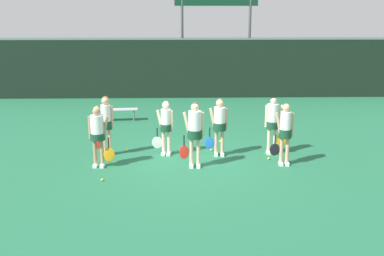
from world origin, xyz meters
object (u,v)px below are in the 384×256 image
Objects in this scene: tennis_ball_0 at (277,144)px; tennis_ball_1 at (220,141)px; player_0 at (98,132)px; tennis_ball_2 at (211,150)px; player_4 at (166,124)px; tennis_ball_3 at (269,159)px; tennis_ball_4 at (102,180)px; bench_courtside at (116,111)px; scoreboard at (216,1)px; player_6 at (273,121)px; player_2 at (285,130)px; player_3 at (106,121)px; player_1 at (195,129)px; tennis_ball_5 at (126,150)px; player_5 at (219,122)px.

tennis_ball_0 is 1.84m from tennis_ball_1.
player_0 reaches higher than tennis_ball_2.
player_0 is 1.04× the size of player_4.
tennis_ball_3 is 4.81m from tennis_ball_4.
bench_courtside is 4.95m from player_4.
scoreboard reaches higher than bench_courtside.
scoreboard is at bearing 74.70° from player_0.
player_6 is 25.27× the size of tennis_ball_3.
tennis_ball_0 is at bearing 86.73° from player_2.
player_4 is at bearing -102.18° from scoreboard.
tennis_ball_4 is at bearing -106.74° from scoreboard.
tennis_ball_1 is 1.01m from tennis_ball_2.
player_0 is 0.95× the size of player_3.
bench_courtside is 6.64m from tennis_ball_4.
tennis_ball_0 is (1.26, -9.69, -4.69)m from scoreboard.
player_1 reaches higher than player_0.
player_1 is 1.04× the size of player_6.
player_1 reaches higher than tennis_ball_0.
scoreboard is 90.08× the size of tennis_ball_4.
tennis_ball_5 is at bearing -108.94° from scoreboard.
player_1 is 2.81m from player_3.
player_0 is at bearing -93.06° from bench_courtside.
tennis_ball_0 is at bearing -82.62° from scoreboard.
player_1 reaches higher than player_4.
player_5 is at bearing 1.67° from player_3.
player_1 is 25.36× the size of tennis_ball_2.
player_6 is 24.53× the size of tennis_ball_0.
player_0 reaches higher than tennis_ball_4.
player_2 is (5.38, -5.49, 0.61)m from bench_courtside.
player_4 is at bearing 127.77° from player_1.
tennis_ball_3 is at bearing -86.54° from scoreboard.
tennis_ball_1 is at bearing -93.43° from scoreboard.
player_6 is 1.16m from tennis_ball_3.
player_4 is 0.95× the size of player_5.
player_3 reaches higher than player_2.
tennis_ball_3 and tennis_ball_5 have the same top height.
player_0 is 24.52× the size of tennis_ball_5.
player_0 is (0.27, -5.50, 0.60)m from bench_courtside.
tennis_ball_1 is (0.16, 1.40, -0.98)m from player_5.
player_5 is 1.71m from tennis_ball_1.
player_2 is at bearing -51.39° from bench_courtside.
tennis_ball_4 is at bearing -162.99° from player_2.
player_4 is at bearing -70.88° from bench_courtside.
player_1 reaches higher than tennis_ball_1.
player_6 is (5.26, -4.44, 0.62)m from bench_courtside.
tennis_ball_5 is (-4.79, -0.60, -0.00)m from tennis_ball_0.
player_0 is at bearing -109.35° from scoreboard.
tennis_ball_3 is (5.06, -5.02, -0.37)m from bench_courtside.
player_4 is at bearing -16.82° from tennis_ball_5.
tennis_ball_4 is at bearing -157.10° from player_6.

